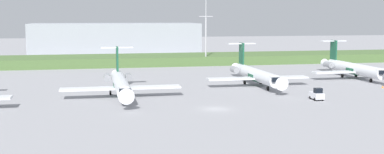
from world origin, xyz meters
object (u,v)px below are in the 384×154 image
object	(u,v)px
regional_jet_fourth	(353,68)
regional_jet_third	(255,74)
baggage_tug	(317,95)
antenna_mast	(206,34)
safety_cone_front_marker	(383,87)
regional_jet_second	(121,83)

from	to	relation	value
regional_jet_fourth	regional_jet_third	bearing A→B (deg)	-166.09
regional_jet_fourth	baggage_tug	xyz separation A→B (m)	(-23.35, -27.75, -1.53)
antenna_mast	regional_jet_fourth	bearing A→B (deg)	-52.85
regional_jet_fourth	antenna_mast	world-z (taller)	antenna_mast
antenna_mast	baggage_tug	xyz separation A→B (m)	(5.51, -65.85, -8.75)
baggage_tug	safety_cone_front_marker	bearing A→B (deg)	28.10
regional_jet_second	safety_cone_front_marker	xyz separation A→B (m)	(56.19, -0.66, -2.26)
regional_jet_second	baggage_tug	bearing A→B (deg)	-18.43
regional_jet_second	baggage_tug	size ratio (longest dim) A/B	9.69
regional_jet_third	baggage_tug	world-z (taller)	regional_jet_third
regional_jet_fourth	regional_jet_second	bearing A→B (deg)	-164.78
antenna_mast	baggage_tug	distance (m)	66.66
regional_jet_second	regional_jet_third	bearing A→B (deg)	16.41
regional_jet_third	antenna_mast	size ratio (longest dim) A/B	1.32
antenna_mast	regional_jet_second	bearing A→B (deg)	-118.90
regional_jet_second	baggage_tug	xyz separation A→B (m)	(35.36, -11.78, -1.53)
regional_jet_fourth	safety_cone_front_marker	distance (m)	16.97
regional_jet_third	safety_cone_front_marker	size ratio (longest dim) A/B	56.36
regional_jet_second	antenna_mast	world-z (taller)	antenna_mast
baggage_tug	safety_cone_front_marker	distance (m)	23.63
regional_jet_third	regional_jet_fourth	bearing A→B (deg)	13.91
antenna_mast	safety_cone_front_marker	world-z (taller)	antenna_mast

